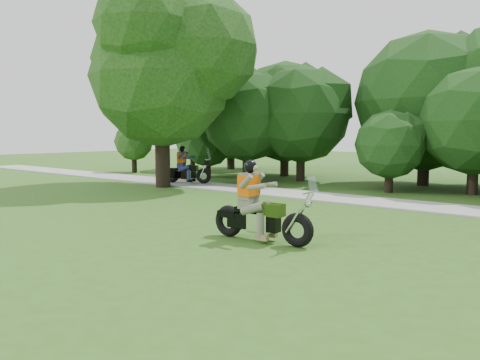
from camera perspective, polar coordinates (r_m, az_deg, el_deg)
The scene contains 5 objects.
ground at distance 10.14m, azimuth 2.70°, elevation -8.42°, with size 100.00×100.00×0.00m, color #335618.
walkway at distance 17.13m, azimuth 18.84°, elevation -2.80°, with size 60.00×2.20×0.06m, color gray.
big_tree_west at distance 22.29m, azimuth -8.98°, elevation 14.11°, with size 8.64×6.56×9.96m.
chopper_motorcycle at distance 10.76m, azimuth 2.08°, elevation -3.83°, with size 2.62×0.73×1.87m.
touring_motorcycle at distance 22.85m, azimuth -6.74°, elevation 1.27°, with size 2.26×1.39×1.81m.
Camera 1 is at (5.84, -7.92, 2.48)m, focal length 35.00 mm.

